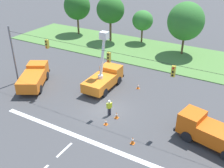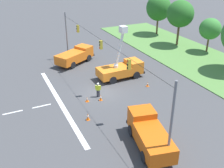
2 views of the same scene
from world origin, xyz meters
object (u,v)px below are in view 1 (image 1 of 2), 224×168
object	(u,v)px
utility_truck_bucket_lift	(104,78)
utility_truck_support_near	(211,132)
tree_far_west	(77,6)
tree_centre	(143,21)
traffic_cone_foreground_left	(133,140)
tree_east	(186,21)
traffic_cone_foreground_right	(117,115)
tree_west	(110,10)
traffic_cone_mid_left	(106,122)
road_worker	(109,107)
utility_truck_support_far	(34,77)
traffic_cone_mid_right	(138,86)

from	to	relation	value
utility_truck_bucket_lift	utility_truck_support_near	size ratio (longest dim) A/B	1.05
tree_far_west	tree_centre	world-z (taller)	tree_far_west
utility_truck_bucket_lift	tree_centre	bearing A→B (deg)	99.45
tree_far_west	traffic_cone_foreground_left	size ratio (longest dim) A/B	10.66
tree_east	traffic_cone_foreground_left	distance (m)	23.84
tree_far_west	traffic_cone_foreground_right	bearing A→B (deg)	-46.47
tree_west	traffic_cone_mid_left	xyz separation A→B (m)	(12.12, -21.87, -5.33)
tree_west	traffic_cone_foreground_left	distance (m)	28.32
tree_far_west	utility_truck_bucket_lift	bearing A→B (deg)	-46.01
tree_centre	traffic_cone_mid_left	world-z (taller)	tree_centre
road_worker	traffic_cone_mid_left	bearing A→B (deg)	-71.37
tree_east	traffic_cone_foreground_right	distance (m)	21.11
utility_truck_support_near	traffic_cone_foreground_right	distance (m)	8.93
utility_truck_bucket_lift	utility_truck_support_far	bearing A→B (deg)	-153.75
tree_far_west	tree_east	world-z (taller)	tree_east
tree_centre	traffic_cone_foreground_left	size ratio (longest dim) A/B	7.66
utility_truck_support_far	tree_east	bearing A→B (deg)	56.89
traffic_cone_foreground_left	traffic_cone_mid_right	distance (m)	10.07
utility_truck_bucket_lift	road_worker	bearing A→B (deg)	-53.88
tree_far_west	traffic_cone_foreground_left	xyz separation A→B (m)	(23.27, -23.96, -4.99)
tree_west	tree_centre	world-z (taller)	tree_west
traffic_cone_mid_left	traffic_cone_mid_right	xyz separation A→B (m)	(-0.34, 8.14, 0.01)
tree_west	utility_truck_support_far	size ratio (longest dim) A/B	1.19
tree_far_west	tree_east	bearing A→B (deg)	-2.11
tree_centre	utility_truck_support_far	distance (m)	22.16
tree_west	tree_centre	size ratio (longest dim) A/B	1.40
utility_truck_support_near	traffic_cone_foreground_right	size ratio (longest dim) A/B	9.18
tree_far_west	road_worker	bearing A→B (deg)	-47.64
tree_far_west	utility_truck_support_near	distance (m)	35.90
road_worker	traffic_cone_mid_right	bearing A→B (deg)	88.43
tree_far_west	traffic_cone_foreground_left	bearing A→B (deg)	-45.83
traffic_cone_foreground_right	traffic_cone_mid_right	xyz separation A→B (m)	(-0.71, 6.67, -0.06)
utility_truck_support_far	tree_centre	bearing A→B (deg)	77.51
tree_west	traffic_cone_mid_left	world-z (taller)	tree_west
road_worker	traffic_cone_foreground_right	bearing A→B (deg)	-5.62
tree_far_west	traffic_cone_foreground_right	world-z (taller)	tree_far_west
tree_far_west	utility_truck_support_near	world-z (taller)	tree_far_west
tree_far_west	utility_truck_support_far	size ratio (longest dim) A/B	1.19
utility_truck_support_near	tree_west	bearing A→B (deg)	137.21
utility_truck_support_near	tree_centre	bearing A→B (deg)	126.46
traffic_cone_mid_left	utility_truck_support_far	bearing A→B (deg)	167.56
tree_far_west	utility_truck_support_near	xyz separation A→B (m)	(29.07, -20.64, -4.12)
tree_east	tree_far_west	bearing A→B (deg)	177.89
traffic_cone_foreground_right	traffic_cone_foreground_left	bearing A→B (deg)	-41.19
utility_truck_support_near	traffic_cone_foreground_left	world-z (taller)	utility_truck_support_near
tree_far_west	utility_truck_support_near	size ratio (longest dim) A/B	1.20
traffic_cone_foreground_left	utility_truck_support_far	bearing A→B (deg)	165.95
tree_east	utility_truck_bucket_lift	bearing A→B (deg)	-107.62
tree_centre	traffic_cone_mid_right	world-z (taller)	tree_centre
tree_far_west	road_worker	xyz separation A→B (m)	(19.32, -21.19, -4.35)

